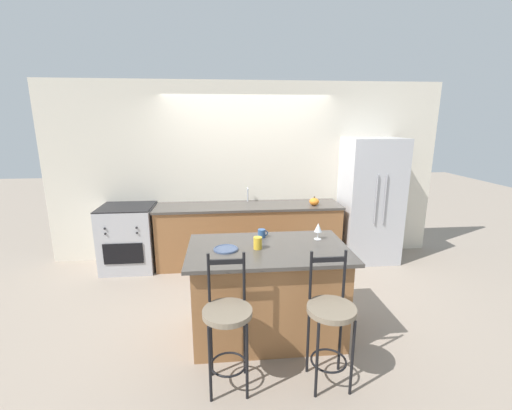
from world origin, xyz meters
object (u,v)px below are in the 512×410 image
(wine_glass, at_px, (318,228))
(tumbler_cup, at_px, (258,243))
(pumpkin_decoration, at_px, (314,202))
(oven_range, at_px, (129,237))
(refrigerator, at_px, (370,200))
(coffee_mug, at_px, (262,233))
(dinner_plate, at_px, (226,249))
(bar_stool_far, at_px, (330,320))
(bar_stool_near, at_px, (228,323))

(wine_glass, bearing_deg, tumbler_cup, -161.80)
(wine_glass, bearing_deg, pumpkin_decoration, 76.40)
(wine_glass, distance_m, tumbler_cup, 0.68)
(oven_range, bearing_deg, wine_glass, -34.40)
(refrigerator, xyz_separation_m, wine_glass, (-1.26, -1.61, 0.11))
(coffee_mug, relative_size, tumbler_cup, 0.93)
(dinner_plate, bearing_deg, coffee_mug, 40.28)
(dinner_plate, distance_m, pumpkin_decoration, 2.16)
(refrigerator, bearing_deg, bar_stool_far, -118.91)
(pumpkin_decoration, bearing_deg, tumbler_cup, -120.48)
(tumbler_cup, bearing_deg, oven_range, 133.08)
(pumpkin_decoration, bearing_deg, coffee_mug, -123.85)
(coffee_mug, bearing_deg, bar_stool_near, -111.07)
(refrigerator, height_order, bar_stool_far, refrigerator)
(bar_stool_far, relative_size, pumpkin_decoration, 7.87)
(refrigerator, xyz_separation_m, bar_stool_far, (-1.40, -2.53, -0.37))
(refrigerator, height_order, wine_glass, refrigerator)
(coffee_mug, bearing_deg, bar_stool_far, -67.02)
(refrigerator, xyz_separation_m, dinner_plate, (-2.21, -1.82, -0.00))
(dinner_plate, height_order, tumbler_cup, tumbler_cup)
(refrigerator, relative_size, bar_stool_far, 1.69)
(bar_stool_far, bearing_deg, refrigerator, 61.09)
(dinner_plate, bearing_deg, bar_stool_far, -40.85)
(dinner_plate, bearing_deg, wine_glass, 12.50)
(bar_stool_near, relative_size, pumpkin_decoration, 7.87)
(bar_stool_far, height_order, coffee_mug, bar_stool_far)
(refrigerator, bearing_deg, oven_range, 180.00)
(refrigerator, relative_size, coffee_mug, 17.14)
(coffee_mug, distance_m, pumpkin_decoration, 1.68)
(bar_stool_near, distance_m, coffee_mug, 1.14)
(dinner_plate, xyz_separation_m, coffee_mug, (0.38, 0.32, 0.04))
(bar_stool_far, bearing_deg, dinner_plate, 139.15)
(coffee_mug, bearing_deg, refrigerator, 39.26)
(bar_stool_near, relative_size, bar_stool_far, 1.00)
(bar_stool_near, bearing_deg, oven_range, 119.29)
(bar_stool_near, xyz_separation_m, pumpkin_decoration, (1.32, 2.39, 0.39))
(dinner_plate, relative_size, wine_glass, 1.36)
(bar_stool_near, height_order, dinner_plate, bar_stool_near)
(bar_stool_near, relative_size, tumbler_cup, 9.49)
(oven_range, height_order, coffee_mug, coffee_mug)
(refrigerator, height_order, dinner_plate, refrigerator)
(refrigerator, relative_size, tumbler_cup, 16.00)
(bar_stool_far, distance_m, wine_glass, 1.04)
(tumbler_cup, bearing_deg, wine_glass, 18.20)
(bar_stool_near, bearing_deg, dinner_plate, 89.81)
(oven_range, distance_m, pumpkin_decoration, 2.76)
(bar_stool_near, height_order, wine_glass, bar_stool_near)
(oven_range, relative_size, bar_stool_far, 0.84)
(refrigerator, distance_m, pumpkin_decoration, 0.91)
(bar_stool_near, xyz_separation_m, bar_stool_far, (0.82, -0.04, 0.00))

